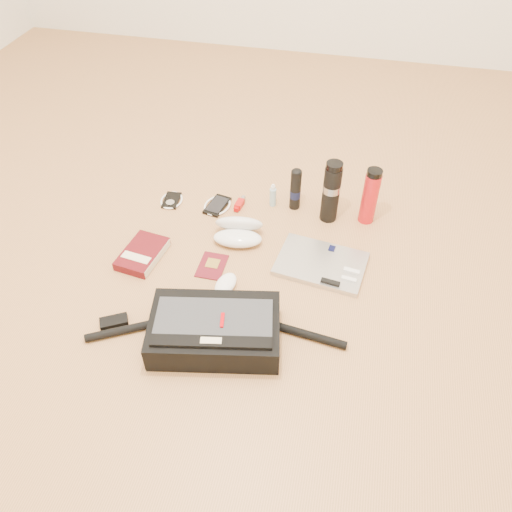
# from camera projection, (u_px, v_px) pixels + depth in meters

# --- Properties ---
(ground) EXTENTS (4.00, 4.00, 0.00)m
(ground) POSITION_uv_depth(u_px,v_px,m) (250.00, 290.00, 1.70)
(ground) COLOR #B7804C
(ground) RESTS_ON ground
(messenger_bag) EXTENTS (0.80, 0.31, 0.11)m
(messenger_bag) POSITION_uv_depth(u_px,v_px,m) (214.00, 330.00, 1.52)
(messenger_bag) COLOR black
(messenger_bag) RESTS_ON ground
(laptop) EXTENTS (0.33, 0.25, 0.03)m
(laptop) POSITION_uv_depth(u_px,v_px,m) (321.00, 264.00, 1.78)
(laptop) COLOR #B1B2B4
(laptop) RESTS_ON ground
(book) EXTENTS (0.15, 0.21, 0.04)m
(book) POSITION_uv_depth(u_px,v_px,m) (143.00, 254.00, 1.80)
(book) COLOR #4B0A10
(book) RESTS_ON ground
(passport) EXTENTS (0.09, 0.13, 0.01)m
(passport) POSITION_uv_depth(u_px,v_px,m) (212.00, 266.00, 1.78)
(passport) COLOR #550D18
(passport) RESTS_ON ground
(mouse) EXTENTS (0.08, 0.12, 0.04)m
(mouse) POSITION_uv_depth(u_px,v_px,m) (226.00, 284.00, 1.70)
(mouse) COLOR white
(mouse) RESTS_ON ground
(sunglasses_case) EXTENTS (0.20, 0.18, 0.10)m
(sunglasses_case) POSITION_uv_depth(u_px,v_px,m) (238.00, 231.00, 1.86)
(sunglasses_case) COLOR white
(sunglasses_case) RESTS_ON ground
(ipod) EXTENTS (0.10, 0.11, 0.01)m
(ipod) POSITION_uv_depth(u_px,v_px,m) (172.00, 200.00, 2.04)
(ipod) COLOR black
(ipod) RESTS_ON ground
(phone) EXTENTS (0.12, 0.14, 0.01)m
(phone) POSITION_uv_depth(u_px,v_px,m) (217.00, 205.00, 2.02)
(phone) COLOR black
(phone) RESTS_ON ground
(inhaler) EXTENTS (0.03, 0.09, 0.02)m
(inhaler) POSITION_uv_depth(u_px,v_px,m) (240.00, 204.00, 2.02)
(inhaler) COLOR #AB1311
(inhaler) RESTS_ON ground
(spray_bottle) EXTENTS (0.03, 0.03, 0.10)m
(spray_bottle) POSITION_uv_depth(u_px,v_px,m) (273.00, 196.00, 2.00)
(spray_bottle) COLOR #94BDCC
(spray_bottle) RESTS_ON ground
(aerosol_can) EXTENTS (0.04, 0.04, 0.18)m
(aerosol_can) POSITION_uv_depth(u_px,v_px,m) (296.00, 189.00, 1.96)
(aerosol_can) COLOR black
(aerosol_can) RESTS_ON ground
(thermos_black) EXTENTS (0.07, 0.07, 0.26)m
(thermos_black) POSITION_uv_depth(u_px,v_px,m) (331.00, 192.00, 1.88)
(thermos_black) COLOR black
(thermos_black) RESTS_ON ground
(thermos_red) EXTENTS (0.08, 0.08, 0.23)m
(thermos_red) POSITION_uv_depth(u_px,v_px,m) (370.00, 196.00, 1.89)
(thermos_red) COLOR red
(thermos_red) RESTS_ON ground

